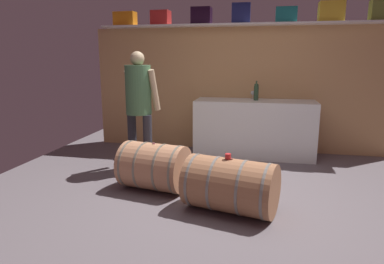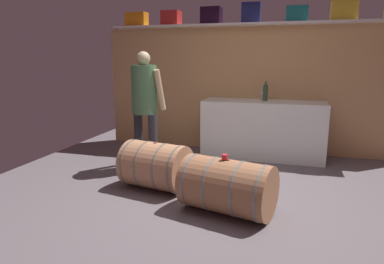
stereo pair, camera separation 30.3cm
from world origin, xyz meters
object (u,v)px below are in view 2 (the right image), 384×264
(toolcase_red, at_px, (171,18))
(wine_barrel_near, at_px, (227,186))
(wine_barrel_far, at_px, (156,166))
(toolcase_navy, at_px, (251,13))
(wine_glass, at_px, (262,94))
(wine_bottle_green, at_px, (265,92))
(toolcase_teal, at_px, (297,14))
(work_cabinet, at_px, (263,129))
(tasting_cup, at_px, (225,157))
(toolcase_yellow, at_px, (344,10))
(toolcase_black, at_px, (211,16))
(winemaker_pouring, at_px, (145,98))
(toolcase_orange, at_px, (137,20))

(toolcase_red, relative_size, wine_barrel_near, 0.29)
(wine_barrel_near, height_order, wine_barrel_far, wine_barrel_far)
(toolcase_navy, xyz_separation_m, wine_barrel_far, (-0.88, -2.05, -2.04))
(toolcase_red, height_order, wine_glass, toolcase_red)
(wine_barrel_far, bearing_deg, wine_bottle_green, 68.44)
(toolcase_teal, relative_size, work_cabinet, 0.17)
(wine_glass, distance_m, tasting_cup, 2.50)
(wine_barrel_far, bearing_deg, toolcase_yellow, 52.86)
(toolcase_black, bearing_deg, wine_barrel_near, -72.61)
(winemaker_pouring, bearing_deg, wine_barrel_near, -15.78)
(toolcase_orange, height_order, work_cabinet, toolcase_orange)
(toolcase_yellow, relative_size, wine_bottle_green, 1.18)
(work_cabinet, distance_m, tasting_cup, 2.27)
(toolcase_orange, relative_size, wine_bottle_green, 1.22)
(toolcase_orange, height_order, toolcase_yellow, toolcase_yellow)
(winemaker_pouring, bearing_deg, toolcase_navy, 68.73)
(wine_barrel_near, relative_size, winemaker_pouring, 0.62)
(toolcase_black, height_order, tasting_cup, toolcase_black)
(toolcase_yellow, relative_size, tasting_cup, 5.93)
(toolcase_orange, relative_size, toolcase_teal, 1.17)
(winemaker_pouring, bearing_deg, work_cabinet, 57.63)
(toolcase_yellow, bearing_deg, work_cabinet, -166.82)
(toolcase_orange, bearing_deg, toolcase_teal, 4.19)
(toolcase_orange, bearing_deg, work_cabinet, -1.80)
(toolcase_navy, height_order, toolcase_teal, toolcase_navy)
(toolcase_black, distance_m, winemaker_pouring, 1.95)
(toolcase_black, distance_m, wine_bottle_green, 1.57)
(wine_bottle_green, xyz_separation_m, tasting_cup, (-0.22, -2.30, -0.47))
(toolcase_black, bearing_deg, wine_bottle_green, -11.33)
(toolcase_teal, bearing_deg, toolcase_navy, -179.10)
(toolcase_teal, height_order, wine_glass, toolcase_teal)
(wine_barrel_near, xyz_separation_m, tasting_cup, (-0.03, 0.00, 0.32))
(toolcase_red, bearing_deg, toolcase_black, 2.45)
(toolcase_black, distance_m, wine_glass, 1.56)
(toolcase_red, xyz_separation_m, toolcase_yellow, (2.77, 0.00, 0.03))
(work_cabinet, bearing_deg, wine_glass, 103.75)
(toolcase_yellow, distance_m, wine_barrel_near, 3.47)
(work_cabinet, bearing_deg, toolcase_teal, 29.37)
(winemaker_pouring, bearing_deg, wine_bottle_green, 58.57)
(toolcase_orange, bearing_deg, toolcase_black, 4.19)
(toolcase_teal, bearing_deg, wine_glass, -173.55)
(work_cabinet, relative_size, wine_barrel_far, 2.19)
(wine_barrel_far, bearing_deg, toolcase_orange, 130.13)
(toolcase_orange, distance_m, toolcase_yellow, 3.43)
(toolcase_black, distance_m, toolcase_yellow, 2.06)
(toolcase_yellow, height_order, winemaker_pouring, toolcase_yellow)
(toolcase_navy, bearing_deg, wine_barrel_near, -89.18)
(winemaker_pouring, bearing_deg, toolcase_teal, 56.61)
(toolcase_navy, height_order, wine_bottle_green, toolcase_navy)
(toolcase_teal, relative_size, toolcase_yellow, 0.88)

